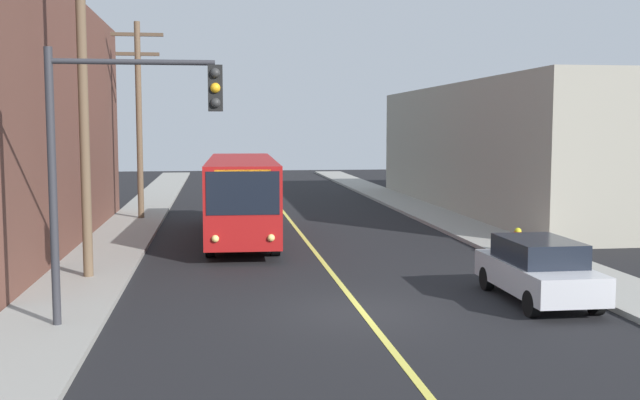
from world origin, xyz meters
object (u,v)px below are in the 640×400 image
(parked_car_silver, at_px, (538,269))
(fire_hydrant, at_px, (518,239))
(utility_pole_near, at_px, (82,48))
(utility_pole_mid, at_px, (139,110))
(city_bus, at_px, (242,193))
(traffic_signal_left_corner, at_px, (125,134))

(parked_car_silver, distance_m, fire_hydrant, 6.97)
(utility_pole_near, xyz_separation_m, utility_pole_mid, (0.12, 14.25, -1.43))
(utility_pole_near, bearing_deg, city_bus, 59.01)
(city_bus, height_order, utility_pole_mid, utility_pole_mid)
(city_bus, height_order, fire_hydrant, city_bus)
(city_bus, xyz_separation_m, utility_pole_near, (-4.69, -7.82, 4.84))
(parked_car_silver, height_order, fire_hydrant, parked_car_silver)
(parked_car_silver, bearing_deg, utility_pole_mid, 122.36)
(parked_car_silver, xyz_separation_m, fire_hydrant, (2.20, 6.61, -0.26))
(traffic_signal_left_corner, xyz_separation_m, fire_hydrant, (12.26, 7.86, -3.72))
(utility_pole_near, distance_m, utility_pole_mid, 14.33)
(utility_pole_mid, bearing_deg, city_bus, -54.63)
(city_bus, relative_size, traffic_signal_left_corner, 2.03)
(parked_car_silver, relative_size, utility_pole_near, 0.37)
(traffic_signal_left_corner, height_order, fire_hydrant, traffic_signal_left_corner)
(utility_pole_near, distance_m, traffic_signal_left_corner, 6.20)
(parked_car_silver, xyz_separation_m, traffic_signal_left_corner, (-10.06, -1.25, 3.46))
(parked_car_silver, height_order, traffic_signal_left_corner, traffic_signal_left_corner)
(utility_pole_mid, xyz_separation_m, traffic_signal_left_corner, (1.63, -19.71, -0.93))
(parked_car_silver, bearing_deg, utility_pole_near, 160.41)
(city_bus, distance_m, traffic_signal_left_corner, 13.82)
(utility_pole_near, height_order, traffic_signal_left_corner, utility_pole_near)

